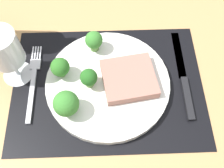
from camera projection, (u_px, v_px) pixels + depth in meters
ground_plane at (106, 89)px, 59.90cm from camera, size 140.00×110.00×3.00cm
placemat at (106, 85)px, 58.45cm from camera, size 41.61×30.64×0.30cm
plate at (105, 83)px, 57.61cm from camera, size 26.70×26.70×1.60cm
steak at (126, 77)px, 56.27cm from camera, size 12.29×11.71×2.11cm
broccoli_near_fork at (64, 104)px, 50.76cm from camera, size 5.09×5.09×5.98cm
broccoli_center at (58, 67)px, 55.26cm from camera, size 4.00×4.00×4.94cm
broccoli_front_edge at (92, 41)px, 58.43cm from camera, size 3.92×3.92×5.14cm
broccoli_back_left at (87, 78)px, 54.06cm from camera, size 3.60×3.60×4.85cm
fork at (31, 81)px, 58.51cm from camera, size 2.40×19.20×0.50cm
knife at (182, 80)px, 58.58cm from camera, size 1.80×23.00×0.80cm
wine_glass at (2, 51)px, 52.13cm from camera, size 6.83×6.83×13.48cm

